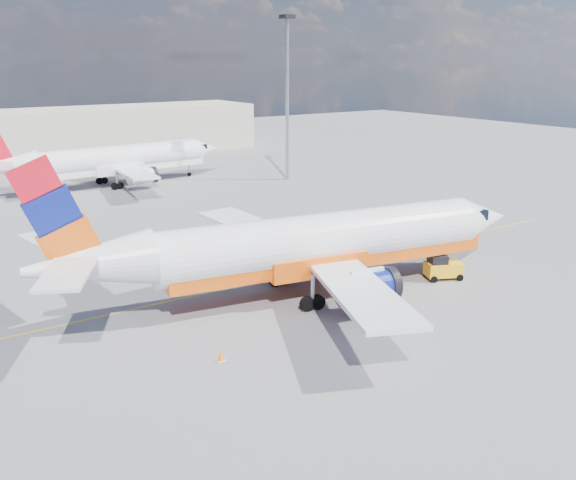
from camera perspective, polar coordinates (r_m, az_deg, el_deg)
ground at (r=46.15m, az=-1.52°, el=-4.93°), size 240.00×240.00×0.00m
taxi_line at (r=48.54m, az=-3.45°, el=-3.87°), size 70.00×0.15×0.01m
terminal_main at (r=115.51m, az=-20.14°, el=8.83°), size 70.00×14.00×8.00m
main_jet at (r=45.05m, az=1.88°, el=-0.43°), size 37.21×28.96×11.24m
second_jet at (r=87.65m, az=-15.17°, el=6.85°), size 33.54×26.45×10.17m
gse_tug at (r=50.58m, az=13.56°, el=-2.38°), size 3.08×2.58×1.94m
traffic_cone at (r=36.76m, az=-5.99°, el=-10.21°), size 0.43×0.43×0.61m
floodlight_mast at (r=88.22m, az=-0.07°, el=13.75°), size 1.59×1.59×21.74m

